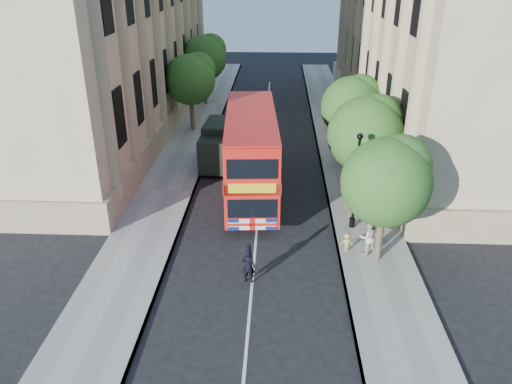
# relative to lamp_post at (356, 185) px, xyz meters

# --- Properties ---
(ground) EXTENTS (120.00, 120.00, 0.00)m
(ground) POSITION_rel_lamp_post_xyz_m (-5.00, -6.00, -2.51)
(ground) COLOR black
(ground) RESTS_ON ground
(pavement_right) EXTENTS (3.50, 80.00, 0.12)m
(pavement_right) POSITION_rel_lamp_post_xyz_m (0.75, 4.00, -2.45)
(pavement_right) COLOR gray
(pavement_right) RESTS_ON ground
(pavement_left) EXTENTS (3.50, 80.00, 0.12)m
(pavement_left) POSITION_rel_lamp_post_xyz_m (-10.75, 4.00, -2.45)
(pavement_left) COLOR gray
(pavement_left) RESTS_ON ground
(building_right) EXTENTS (12.00, 38.00, 18.00)m
(building_right) POSITION_rel_lamp_post_xyz_m (8.80, 18.00, 6.49)
(building_right) COLOR tan
(building_right) RESTS_ON ground
(building_left) EXTENTS (12.00, 38.00, 18.00)m
(building_left) POSITION_rel_lamp_post_xyz_m (-18.80, 18.00, 6.49)
(building_left) COLOR tan
(building_left) RESTS_ON ground
(tree_right_near) EXTENTS (4.00, 4.00, 6.08)m
(tree_right_near) POSITION_rel_lamp_post_xyz_m (0.84, -2.97, 1.74)
(tree_right_near) COLOR #473828
(tree_right_near) RESTS_ON ground
(tree_right_mid) EXTENTS (4.20, 4.20, 6.37)m
(tree_right_mid) POSITION_rel_lamp_post_xyz_m (0.84, 3.03, 1.93)
(tree_right_mid) COLOR #473828
(tree_right_mid) RESTS_ON ground
(tree_right_far) EXTENTS (4.00, 4.00, 6.15)m
(tree_right_far) POSITION_rel_lamp_post_xyz_m (0.84, 9.03, 1.80)
(tree_right_far) COLOR #473828
(tree_right_far) RESTS_ON ground
(tree_left_far) EXTENTS (4.00, 4.00, 6.30)m
(tree_left_far) POSITION_rel_lamp_post_xyz_m (-10.96, 16.03, 1.93)
(tree_left_far) COLOR #473828
(tree_left_far) RESTS_ON ground
(tree_left_back) EXTENTS (4.20, 4.20, 6.65)m
(tree_left_back) POSITION_rel_lamp_post_xyz_m (-10.96, 24.03, 2.20)
(tree_left_back) COLOR #473828
(tree_left_back) RESTS_ON ground
(lamp_post) EXTENTS (0.32, 0.32, 5.16)m
(lamp_post) POSITION_rel_lamp_post_xyz_m (0.00, 0.00, 0.00)
(lamp_post) COLOR black
(lamp_post) RESTS_ON pavement_right
(double_decker_bus) EXTENTS (3.47, 10.77, 4.90)m
(double_decker_bus) POSITION_rel_lamp_post_xyz_m (-5.52, 3.99, 0.20)
(double_decker_bus) COLOR red
(double_decker_bus) RESTS_ON ground
(box_van) EXTENTS (2.33, 5.19, 2.91)m
(box_van) POSITION_rel_lamp_post_xyz_m (-7.91, 8.43, -1.08)
(box_van) COLOR black
(box_van) RESTS_ON ground
(police_constable) EXTENTS (0.67, 0.52, 1.64)m
(police_constable) POSITION_rel_lamp_post_xyz_m (-5.16, -5.00, -1.69)
(police_constable) COLOR black
(police_constable) RESTS_ON ground
(woman_pedestrian) EXTENTS (1.05, 0.91, 1.83)m
(woman_pedestrian) POSITION_rel_lamp_post_xyz_m (0.35, -2.64, -1.47)
(woman_pedestrian) COLOR beige
(woman_pedestrian) RESTS_ON pavement_right
(child_a) EXTENTS (0.72, 0.38, 1.16)m
(child_a) POSITION_rel_lamp_post_xyz_m (0.63, 0.83, -1.81)
(child_a) COLOR orange
(child_a) RESTS_ON pavement_right
(child_b) EXTENTS (0.62, 0.39, 0.93)m
(child_b) POSITION_rel_lamp_post_xyz_m (-0.59, -2.42, -1.93)
(child_b) COLOR gold
(child_b) RESTS_ON pavement_right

